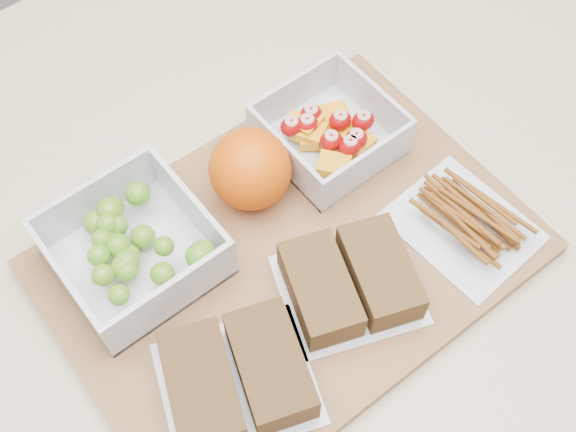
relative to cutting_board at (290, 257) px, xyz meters
name	(u,v)px	position (x,y,z in m)	size (l,w,h in m)	color
counter	(282,393)	(0.00, 0.02, -0.46)	(1.20, 0.90, 0.90)	beige
cutting_board	(290,257)	(0.00, 0.00, 0.00)	(0.42, 0.30, 0.02)	#8D603A
grape_container	(134,246)	(-0.11, 0.08, 0.03)	(0.13, 0.13, 0.06)	silver
fruit_container	(329,133)	(0.11, 0.07, 0.03)	(0.12, 0.12, 0.05)	silver
orange	(250,169)	(0.01, 0.07, 0.05)	(0.08, 0.08, 0.08)	#E95505
sandwich_bag_left	(236,377)	(-0.11, -0.07, 0.03)	(0.15, 0.15, 0.04)	silver
sandwich_bag_center	(350,281)	(0.02, -0.06, 0.03)	(0.15, 0.14, 0.04)	silver
pretzel_bag	(466,220)	(0.14, -0.08, 0.02)	(0.11, 0.13, 0.03)	silver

